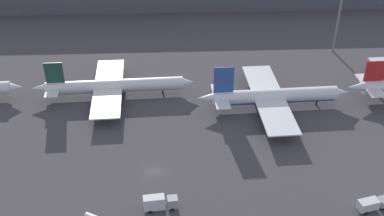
# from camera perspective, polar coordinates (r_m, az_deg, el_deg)

# --- Properties ---
(ground) EXTENTS (600.00, 600.00, 0.00)m
(ground) POSITION_cam_1_polar(r_m,az_deg,el_deg) (113.95, -4.57, -7.51)
(ground) COLOR #423F44
(airplane_1) EXTENTS (46.89, 33.38, 11.63)m
(airplane_1) POSITION_cam_1_polar(r_m,az_deg,el_deg) (141.22, -9.34, 2.57)
(airplane_1) COLOR white
(airplane_1) RESTS_ON ground
(airplane_2) EXTENTS (42.93, 36.79, 13.33)m
(airplane_2) POSITION_cam_1_polar(r_m,az_deg,el_deg) (136.01, 9.59, 1.38)
(airplane_2) COLOR white
(airplane_2) RESTS_ON ground
(service_vehicle_2) EXTENTS (7.32, 3.87, 2.82)m
(service_vehicle_2) POSITION_cam_1_polar(r_m,az_deg,el_deg) (110.21, 20.59, -10.60)
(service_vehicle_2) COLOR #9EA3A8
(service_vehicle_2) RESTS_ON ground
(service_vehicle_3) EXTENTS (7.43, 2.84, 3.67)m
(service_vehicle_3) POSITION_cam_1_polar(r_m,az_deg,el_deg) (103.40, -3.93, -11.10)
(service_vehicle_3) COLOR #9EA3A8
(service_vehicle_3) RESTS_ON ground
(lamp_post_1) EXTENTS (1.80, 1.80, 25.27)m
(lamp_post_1) POSITION_cam_1_polar(r_m,az_deg,el_deg) (167.34, 17.18, 11.38)
(lamp_post_1) COLOR slate
(lamp_post_1) RESTS_ON ground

